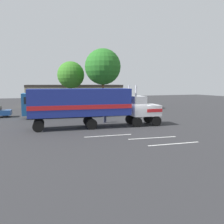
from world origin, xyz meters
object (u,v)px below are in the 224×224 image
at_px(semi_truck, 91,104).
at_px(tree_center, 71,75).
at_px(person_bystander, 105,115).
at_px(parked_bus, 64,103).
at_px(tree_left, 103,67).

height_order(semi_truck, tree_center, tree_center).
relative_size(person_bystander, tree_center, 0.19).
relative_size(semi_truck, tree_center, 1.64).
distance_m(semi_truck, tree_center, 20.15).
relative_size(parked_bus, tree_left, 1.04).
bearing_deg(person_bystander, parked_bus, 120.41).
bearing_deg(tree_center, tree_left, -38.97).
distance_m(person_bystander, parked_bus, 7.48).
distance_m(tree_left, tree_center, 6.42).
xyz_separation_m(semi_truck, tree_center, (1.94, 19.70, 3.73)).
bearing_deg(semi_truck, parked_bus, 98.06).
xyz_separation_m(tree_left, tree_center, (-4.88, 3.95, -1.36)).
height_order(tree_left, tree_center, tree_left).
height_order(person_bystander, parked_bus, parked_bus).
bearing_deg(tree_left, parked_bus, -139.58).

